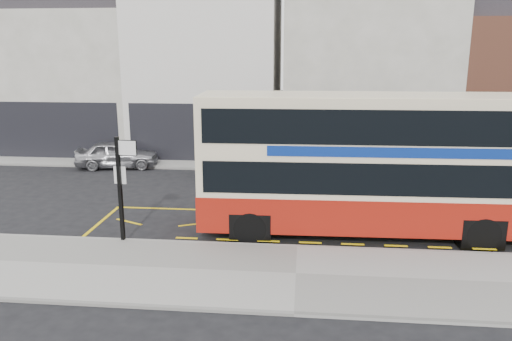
# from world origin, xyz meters

# --- Properties ---
(ground) EXTENTS (120.00, 120.00, 0.00)m
(ground) POSITION_xyz_m (0.00, 0.00, 0.00)
(ground) COLOR black
(ground) RESTS_ON ground
(pavement) EXTENTS (40.00, 4.00, 0.15)m
(pavement) POSITION_xyz_m (0.00, -2.30, 0.07)
(pavement) COLOR #9A9892
(pavement) RESTS_ON ground
(kerb) EXTENTS (40.00, 0.15, 0.15)m
(kerb) POSITION_xyz_m (0.00, -0.38, 0.07)
(kerb) COLOR gray
(kerb) RESTS_ON ground
(far_pavement) EXTENTS (50.00, 3.00, 0.15)m
(far_pavement) POSITION_xyz_m (0.00, 11.00, 0.07)
(far_pavement) COLOR #9A9892
(far_pavement) RESTS_ON ground
(road_markings) EXTENTS (14.00, 3.40, 0.01)m
(road_markings) POSITION_xyz_m (0.00, 1.60, 0.01)
(road_markings) COLOR yellow
(road_markings) RESTS_ON ground
(terrace_far_left) EXTENTS (8.00, 8.01, 10.80)m
(terrace_far_left) POSITION_xyz_m (-13.50, 14.99, 4.82)
(terrace_far_left) COLOR silver
(terrace_far_left) RESTS_ON ground
(terrace_left) EXTENTS (8.00, 8.01, 11.80)m
(terrace_left) POSITION_xyz_m (-5.50, 14.99, 5.32)
(terrace_left) COLOR white
(terrace_left) RESTS_ON ground
(terrace_green_shop) EXTENTS (9.00, 8.01, 11.30)m
(terrace_green_shop) POSITION_xyz_m (3.50, 14.99, 5.07)
(terrace_green_shop) COLOR silver
(terrace_green_shop) RESTS_ON ground
(double_decker_bus) EXTENTS (11.58, 2.93, 4.60)m
(double_decker_bus) POSITION_xyz_m (2.59, 1.31, 2.42)
(double_decker_bus) COLOR beige
(double_decker_bus) RESTS_ON ground
(bus_stop_post) EXTENTS (0.81, 0.16, 3.28)m
(bus_stop_post) POSITION_xyz_m (-5.40, -0.40, 2.10)
(bus_stop_post) COLOR black
(bus_stop_post) RESTS_ON pavement
(car_silver) EXTENTS (4.34, 2.33, 1.40)m
(car_silver) POSITION_xyz_m (-9.43, 9.61, 0.70)
(car_silver) COLOR #A4A3A8
(car_silver) RESTS_ON ground
(car_grey) EXTENTS (4.77, 2.23, 1.51)m
(car_grey) POSITION_xyz_m (-2.09, 8.44, 0.76)
(car_grey) COLOR #3A3D41
(car_grey) RESTS_ON ground
(car_white) EXTENTS (4.54, 1.89, 1.31)m
(car_white) POSITION_xyz_m (6.44, 8.40, 0.66)
(car_white) COLOR silver
(car_white) RESTS_ON ground
(street_tree_right) EXTENTS (2.19, 2.19, 4.72)m
(street_tree_right) POSITION_xyz_m (7.88, 11.09, 3.22)
(street_tree_right) COLOR black
(street_tree_right) RESTS_ON ground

